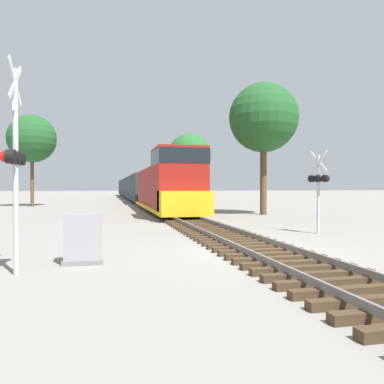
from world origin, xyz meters
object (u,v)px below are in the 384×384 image
freight_train (136,188)px  crossing_signal_far (319,182)px  tree_mid_background (32,139)px  relay_cabinet (83,239)px  crossing_signal_near (14,159)px  tree_deep_background (189,156)px  tree_far_right (263,118)px

freight_train → crossing_signal_far: 42.70m
tree_mid_background → crossing_signal_far: bearing=-58.9°
crossing_signal_far → relay_cabinet: 10.29m
crossing_signal_near → tree_mid_background: bearing=-167.0°
crossing_signal_near → tree_mid_background: (-5.39, 31.75, 4.30)m
tree_deep_background → tree_mid_background: bearing=-150.4°
crossing_signal_near → relay_cabinet: (1.40, 0.93, -1.94)m
tree_mid_background → tree_far_right: bearing=-41.1°
freight_train → tree_far_right: tree_far_right is taller
tree_deep_background → crossing_signal_far: bearing=-94.1°
crossing_signal_far → tree_deep_background: bearing=-21.4°
crossing_signal_near → relay_cabinet: bearing=127.0°
crossing_signal_near → crossing_signal_far: crossing_signal_near is taller
tree_mid_background → tree_deep_background: 21.57m
freight_train → crossing_signal_far: size_ratio=21.65×
crossing_signal_near → tree_mid_background: size_ratio=0.51×
crossing_signal_near → tree_deep_background: 44.62m
crossing_signal_near → tree_deep_background: size_ratio=0.50×
freight_train → relay_cabinet: 46.95m
tree_mid_background → crossing_signal_near: bearing=-80.4°
crossing_signal_far → crossing_signal_near: bearing=98.4°
tree_far_right → tree_mid_background: 24.22m
crossing_signal_near → tree_far_right: bearing=144.3°
tree_far_right → freight_train: bearing=101.6°
relay_cabinet → tree_far_right: tree_far_right is taller
tree_far_right → tree_mid_background: size_ratio=1.00×
freight_train → tree_mid_background: (-11.75, -15.86, 5.01)m
tree_far_right → tree_deep_background: (0.50, 26.58, -0.44)m
tree_far_right → crossing_signal_near: bearing=-129.1°
crossing_signal_far → tree_mid_background: size_ratio=0.37×
freight_train → tree_mid_background: tree_mid_background is taller
crossing_signal_near → relay_cabinet: 2.57m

